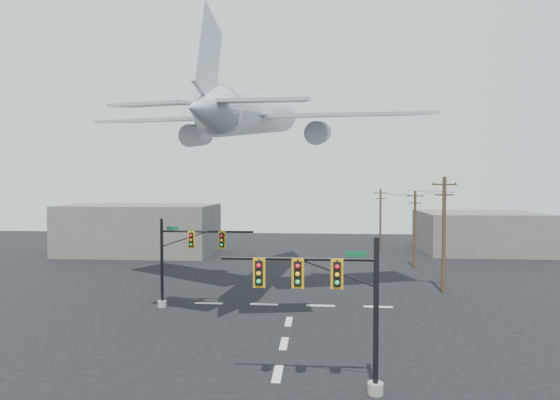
# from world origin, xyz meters

# --- Properties ---
(ground) EXTENTS (120.00, 120.00, 0.00)m
(ground) POSITION_xyz_m (0.00, 0.00, 0.00)
(ground) COLOR black
(ground) RESTS_ON ground
(lane_markings) EXTENTS (14.00, 21.20, 0.01)m
(lane_markings) POSITION_xyz_m (0.00, 5.33, 0.01)
(lane_markings) COLOR beige
(lane_markings) RESTS_ON ground
(signal_mast_near) EXTENTS (6.67, 0.71, 6.43)m
(signal_mast_near) POSITION_xyz_m (2.55, -1.73, 3.65)
(signal_mast_near) COLOR gray
(signal_mast_near) RESTS_ON ground
(signal_mast_far) EXTENTS (6.72, 0.68, 6.18)m
(signal_mast_far) POSITION_xyz_m (-7.59, 10.73, 3.36)
(signal_mast_far) COLOR gray
(signal_mast_far) RESTS_ON ground
(utility_pole_a) EXTENTS (1.75, 0.76, 9.14)m
(utility_pole_a) POSITION_xyz_m (11.66, 16.74, 4.78)
(utility_pole_a) COLOR #48301E
(utility_pole_a) RESTS_ON ground
(utility_pole_b) EXTENTS (1.60, 0.27, 7.89)m
(utility_pole_b) POSITION_xyz_m (11.58, 27.39, 4.13)
(utility_pole_b) COLOR #48301E
(utility_pole_b) RESTS_ON ground
(utility_pole_c) EXTENTS (1.63, 0.27, 7.94)m
(utility_pole_c) POSITION_xyz_m (9.90, 40.86, 4.15)
(utility_pole_c) COLOR #48301E
(utility_pole_c) RESTS_ON ground
(power_lines) EXTENTS (3.32, 24.12, 0.59)m
(power_lines) POSITION_xyz_m (11.13, 28.83, 7.58)
(power_lines) COLOR black
(airliner) EXTENTS (27.73, 29.34, 7.67)m
(airliner) POSITION_xyz_m (-3.14, 16.57, 14.10)
(airliner) COLOR #A3A9AF
(building_left) EXTENTS (18.00, 10.00, 6.00)m
(building_left) POSITION_xyz_m (-20.00, 35.00, 3.00)
(building_left) COLOR #645F58
(building_left) RESTS_ON ground
(building_right) EXTENTS (14.00, 12.00, 5.00)m
(building_right) POSITION_xyz_m (22.00, 40.00, 2.50)
(building_right) COLOR #645F58
(building_right) RESTS_ON ground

